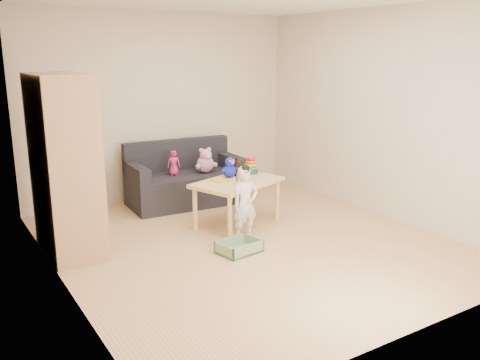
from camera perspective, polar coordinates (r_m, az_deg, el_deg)
room at (r=5.37m, az=0.97°, el=6.12°), size 4.50×4.50×4.50m
wardrobe at (r=5.49m, az=-19.11°, el=1.56°), size 0.51×1.03×1.85m
sofa at (r=7.08m, az=-6.07°, el=-0.96°), size 1.59×0.86×0.43m
play_table at (r=6.16m, az=-0.30°, el=-2.58°), size 1.22×0.98×0.56m
storage_bin at (r=5.39m, az=-0.11°, el=-7.46°), size 0.47×0.38×0.13m
toddler at (r=5.63m, az=0.61°, el=-2.80°), size 0.31×0.22×0.82m
pink_bear at (r=7.02m, az=-3.93°, el=2.01°), size 0.28×0.25×0.29m
doll at (r=6.91m, az=-7.46°, el=1.90°), size 0.20×0.17×0.33m
ring_stacker at (r=6.37m, az=1.21°, el=1.38°), size 0.20×0.20×0.23m
brown_bottle at (r=6.31m, az=-0.34°, el=1.33°), size 0.08×0.08×0.23m
blue_plush at (r=6.22m, az=-1.19°, el=1.46°), size 0.27×0.26×0.26m
wooden_figure at (r=6.00m, az=-0.31°, el=0.22°), size 0.05×0.04×0.10m
yellow_book at (r=6.08m, az=-2.19°, el=-0.03°), size 0.21×0.21×0.01m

